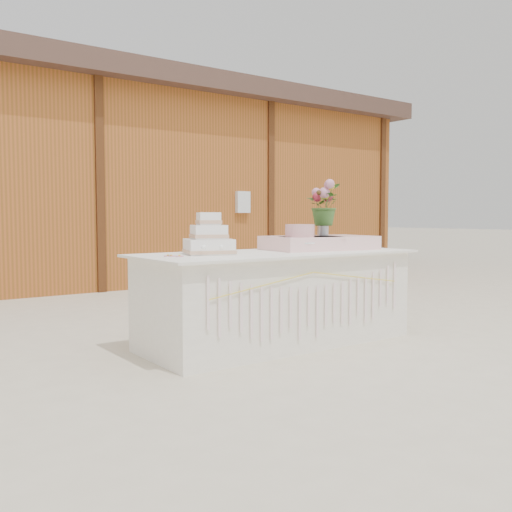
# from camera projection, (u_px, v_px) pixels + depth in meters

# --- Properties ---
(ground) EXTENTS (80.00, 80.00, 0.00)m
(ground) POSITION_uv_depth(u_px,v_px,m) (277.00, 343.00, 4.81)
(ground) COLOR beige
(ground) RESTS_ON ground
(barn) EXTENTS (12.60, 4.60, 3.30)m
(barn) POSITION_uv_depth(u_px,v_px,m) (55.00, 180.00, 9.52)
(barn) COLOR #A04F21
(barn) RESTS_ON ground
(cake_table) EXTENTS (2.40, 1.00, 0.77)m
(cake_table) POSITION_uv_depth(u_px,v_px,m) (277.00, 298.00, 4.78)
(cake_table) COLOR white
(cake_table) RESTS_ON ground
(wedding_cake) EXTENTS (0.46, 0.46, 0.33)m
(wedding_cake) POSITION_uv_depth(u_px,v_px,m) (209.00, 240.00, 4.48)
(wedding_cake) COLOR white
(wedding_cake) RESTS_ON cake_table
(pink_cake_stand) EXTENTS (0.32, 0.32, 0.23)m
(pink_cake_stand) POSITION_uv_depth(u_px,v_px,m) (300.00, 236.00, 4.86)
(pink_cake_stand) COLOR white
(pink_cake_stand) RESTS_ON cake_table
(satin_runner) EXTENTS (1.03, 0.68, 0.12)m
(satin_runner) POSITION_uv_depth(u_px,v_px,m) (319.00, 243.00, 5.12)
(satin_runner) COLOR #FFCDCD
(satin_runner) RESTS_ON cake_table
(flower_vase) EXTENTS (0.10, 0.10, 0.14)m
(flower_vase) POSITION_uv_depth(u_px,v_px,m) (323.00, 228.00, 5.22)
(flower_vase) COLOR silver
(flower_vase) RESTS_ON satin_runner
(bouquet) EXTENTS (0.46, 0.45, 0.38)m
(bouquet) POSITION_uv_depth(u_px,v_px,m) (323.00, 199.00, 5.20)
(bouquet) COLOR #3A6628
(bouquet) RESTS_ON flower_vase
(loose_flowers) EXTENTS (0.16, 0.31, 0.02)m
(loose_flowers) POSITION_uv_depth(u_px,v_px,m) (172.00, 255.00, 4.23)
(loose_flowers) COLOR pink
(loose_flowers) RESTS_ON cake_table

